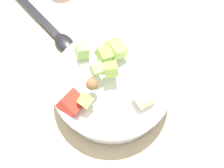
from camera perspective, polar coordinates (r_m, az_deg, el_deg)
ground_plane at (r=0.69m, az=-1.89°, el=-1.54°), size 2.40×2.40×0.00m
placemat at (r=0.69m, az=-1.90°, el=-1.44°), size 0.46×0.36×0.01m
salad_bowl at (r=0.65m, az=-0.09°, el=-0.27°), size 0.24×0.24×0.11m
serving_spoon at (r=0.76m, az=-10.45°, el=9.24°), size 0.22×0.04×0.01m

